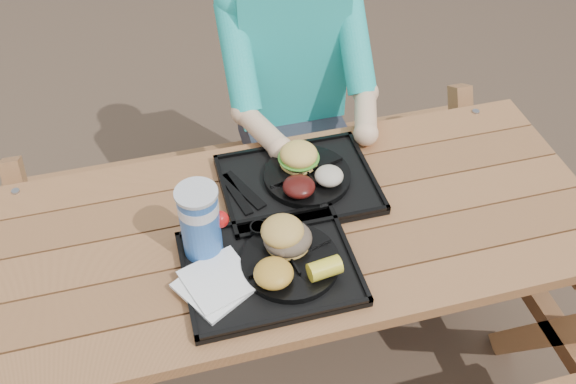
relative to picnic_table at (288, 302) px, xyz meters
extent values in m
plane|color=#999999|center=(0.00, 0.00, -0.38)|extent=(60.00, 60.00, 0.00)
cube|color=black|center=(-0.09, -0.15, 0.39)|extent=(0.45, 0.35, 0.02)
cube|color=black|center=(0.07, 0.14, 0.39)|extent=(0.45, 0.35, 0.02)
cylinder|color=black|center=(-0.03, -0.15, 0.41)|extent=(0.26, 0.26, 0.02)
cylinder|color=black|center=(0.10, 0.15, 0.41)|extent=(0.26, 0.26, 0.02)
cube|color=white|center=(-0.24, -0.18, 0.40)|extent=(0.23, 0.23, 0.02)
cylinder|color=#164EA8|center=(-0.25, -0.05, 0.50)|extent=(0.10, 0.10, 0.21)
cylinder|color=#320C05|center=(-0.09, -0.03, 0.41)|extent=(0.05, 0.05, 0.03)
cylinder|color=gold|center=(-0.02, -0.03, 0.41)|extent=(0.05, 0.05, 0.03)
ellipsoid|color=gold|center=(-0.09, -0.21, 0.44)|extent=(0.10, 0.10, 0.05)
cube|color=black|center=(-0.10, 0.14, 0.40)|extent=(0.10, 0.18, 0.01)
ellipsoid|color=#45100D|center=(0.05, 0.08, 0.44)|extent=(0.09, 0.09, 0.04)
ellipsoid|color=beige|center=(0.15, 0.10, 0.44)|extent=(0.08, 0.08, 0.05)
camera|label=1|loc=(-0.31, -1.18, 1.72)|focal=40.00mm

